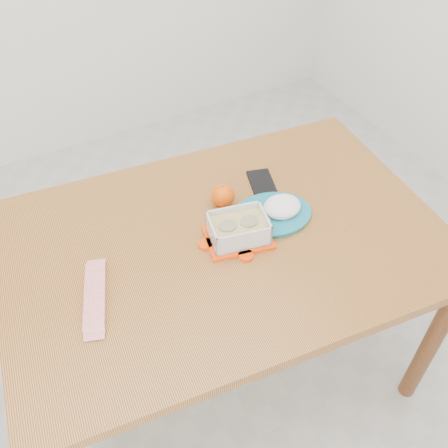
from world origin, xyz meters
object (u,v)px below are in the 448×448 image
orange_fruit (223,196)px  smartphone (263,185)px  dining_table (224,256)px  rice_plate (276,211)px  food_container (238,229)px

orange_fruit → smartphone: size_ratio=0.48×
smartphone → orange_fruit: bearing=-156.7°
dining_table → smartphone: smartphone is taller
dining_table → orange_fruit: bearing=68.7°
rice_plate → smartphone: size_ratio=1.87×
dining_table → orange_fruit: size_ratio=18.77×
orange_fruit → dining_table: bearing=-117.1°
food_container → smartphone: size_ratio=1.41×
dining_table → food_container: size_ratio=6.42×
dining_table → rice_plate: size_ratio=4.84×
smartphone → food_container: bearing=-120.9°
rice_plate → smartphone: rice_plate is taller
dining_table → smartphone: (0.24, 0.16, 0.09)m
dining_table → rice_plate: 0.22m
dining_table → food_container: (0.04, -0.02, 0.13)m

